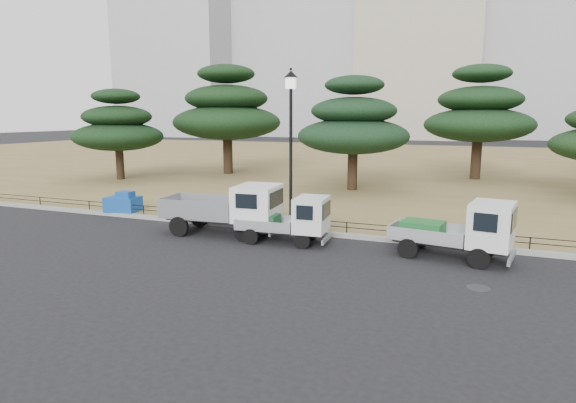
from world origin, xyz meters
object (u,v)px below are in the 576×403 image
at_px(truck_large, 228,207).
at_px(truck_kei_rear, 460,230).
at_px(truck_kei_front, 290,220).
at_px(street_lamp, 291,123).
at_px(tarp_pile, 123,203).

relative_size(truck_large, truck_kei_rear, 1.20).
xyz_separation_m(truck_kei_front, street_lamp, (-0.63, 1.70, 3.27)).
bearing_deg(truck_kei_front, tarp_pile, 164.19).
bearing_deg(street_lamp, truck_kei_rear, -14.60).
bearing_deg(street_lamp, truck_kei_front, -69.79).
relative_size(truck_kei_rear, tarp_pile, 2.44).
distance_m(truck_kei_front, truck_kei_rear, 5.53).
bearing_deg(tarp_pile, truck_kei_front, -11.74).
bearing_deg(truck_kei_rear, street_lamp, 174.85).
distance_m(truck_kei_front, street_lamp, 3.74).
bearing_deg(tarp_pile, street_lamp, -0.69).
bearing_deg(truck_large, truck_kei_front, -10.02).
height_order(truck_kei_rear, tarp_pile, truck_kei_rear).
relative_size(truck_kei_front, tarp_pile, 2.10).
height_order(truck_kei_front, truck_kei_rear, truck_kei_rear).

